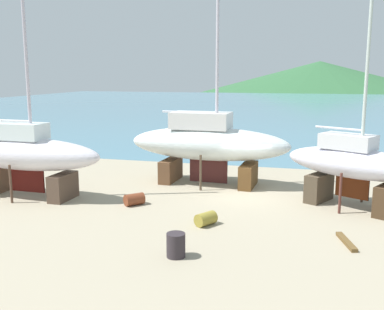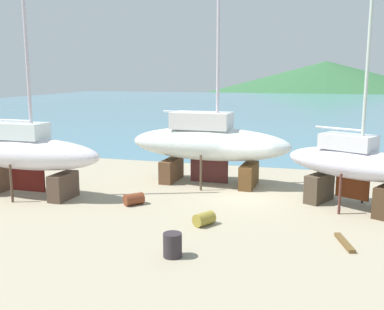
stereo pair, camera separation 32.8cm
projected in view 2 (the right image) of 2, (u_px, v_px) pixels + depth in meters
ground_plane at (234, 212)px, 20.22m from camera, size 40.54×40.54×0.00m
sea_water at (299, 107)px, 82.62m from camera, size 144.87×111.46×0.01m
headland_hill at (325, 88)px, 191.68m from camera, size 168.52×168.52×22.03m
sailboat_large_starboard at (353, 165)px, 20.44m from camera, size 6.78×5.01×12.17m
sailboat_small_center at (26, 153)px, 22.52m from camera, size 8.23×2.56×13.72m
sailboat_far_slipway at (209, 143)px, 25.01m from camera, size 9.13×3.24×13.96m
barrel_rust_mid at (172, 245)px, 15.23m from camera, size 0.67×0.67×0.83m
barrel_tar_black at (204, 219)px, 18.41m from camera, size 0.91×1.02×0.54m
barrel_rust_far at (134, 199)px, 21.27m from camera, size 1.02×1.03×0.55m
timber_plank_far at (344, 243)px, 16.39m from camera, size 0.67×1.76×0.13m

